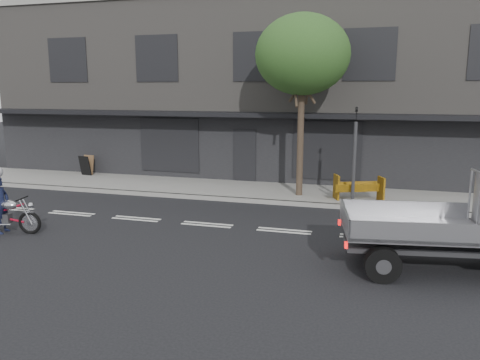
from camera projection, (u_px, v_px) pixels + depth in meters
name	position (u px, v px, depth m)	size (l,w,h in m)	color
ground	(207.00, 225.00, 14.35)	(80.00, 80.00, 0.00)	black
sidewalk	(246.00, 191.00, 18.77)	(32.00, 3.20, 0.15)	gray
kerb	(235.00, 200.00, 17.26)	(32.00, 0.20, 0.15)	gray
building_main	(279.00, 91.00, 24.25)	(26.00, 10.00, 8.00)	slate
street_tree	(302.00, 55.00, 16.72)	(3.40, 3.40, 6.74)	#382B21
traffic_light_pole	(354.00, 161.00, 16.08)	(0.12, 0.12, 3.50)	#2D2D30
motorcycle	(6.00, 215.00, 13.42)	(2.06, 0.61, 1.07)	black
rider	(1.00, 205.00, 13.41)	(0.60, 0.40, 1.65)	black
construction_barrier	(358.00, 189.00, 16.52)	(1.67, 0.67, 0.93)	#FFA70D
sandwich_board	(85.00, 166.00, 21.58)	(0.57, 0.38, 0.91)	black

